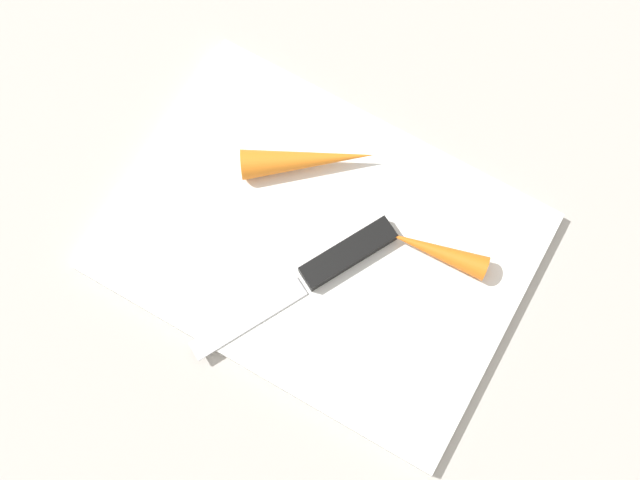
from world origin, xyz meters
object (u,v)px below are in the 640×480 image
object	(u,v)px
knife	(333,266)
carrot_long	(308,160)
cutting_board	(320,242)
carrot_short	(435,251)

from	to	relation	value
knife	carrot_long	distance (m)	0.10
cutting_board	knife	size ratio (longest dim) A/B	1.94
knife	carrot_short	world-z (taller)	carrot_short
knife	carrot_long	world-z (taller)	carrot_long
cutting_board	carrot_long	xyz separation A→B (m)	(-0.04, 0.06, 0.02)
cutting_board	knife	world-z (taller)	knife
knife	carrot_long	bearing A→B (deg)	-109.36
knife	cutting_board	bearing A→B (deg)	-97.83
carrot_short	carrot_long	xyz separation A→B (m)	(-0.14, 0.02, 0.00)
knife	carrot_long	size ratio (longest dim) A/B	1.54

